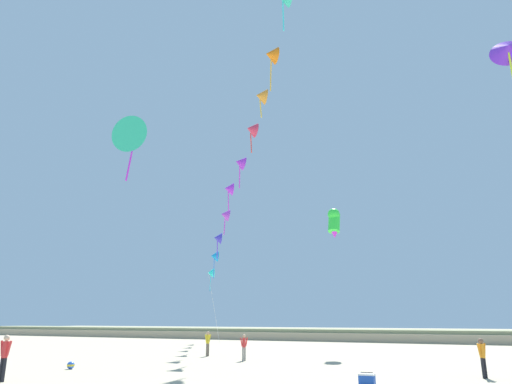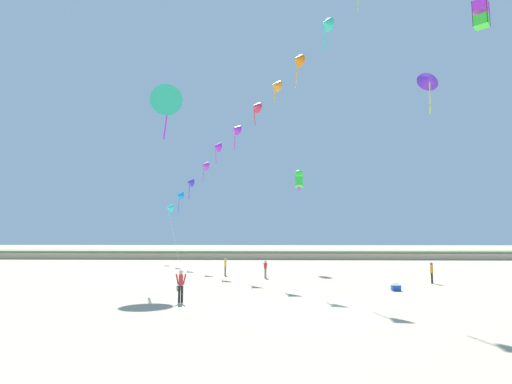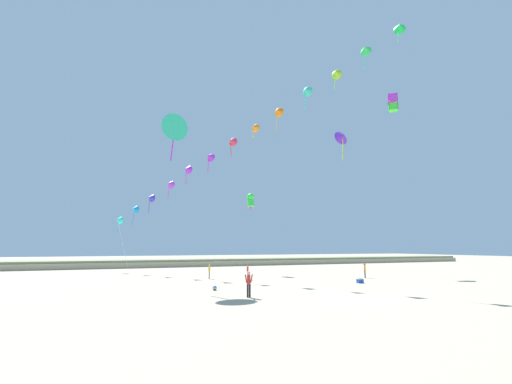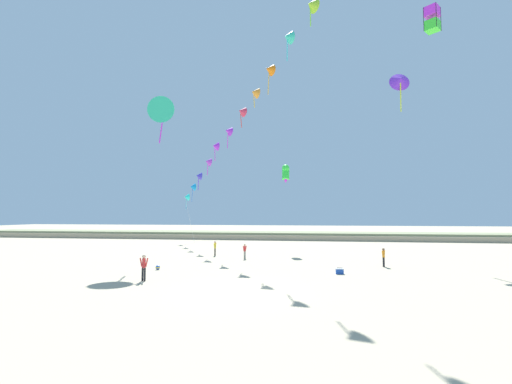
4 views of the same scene
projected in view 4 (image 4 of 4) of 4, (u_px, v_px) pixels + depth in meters
The scene contains 13 objects.
ground_plane at pixel (238, 292), 19.56m from camera, with size 240.00×240.00×0.00m, color tan.
dune_ridge at pixel (286, 235), 62.06m from camera, with size 120.00×8.40×1.24m.
person_near_left at pixel (245, 250), 34.21m from camera, with size 0.37×0.46×1.48m.
person_near_right at pixel (144, 266), 22.81m from camera, with size 0.61×0.24×1.75m.
person_mid_center at pixel (384, 256), 29.01m from camera, with size 0.38×0.49×1.57m.
person_far_left at pixel (215, 247), 36.78m from camera, with size 0.21×0.55×1.56m.
kite_banner_string at pixel (240, 114), 38.23m from camera, with size 24.94×32.19×24.67m.
large_kite_low_lead at pixel (432, 19), 27.96m from camera, with size 1.42×1.42×2.02m.
large_kite_mid_trail at pixel (400, 80), 37.81m from camera, with size 2.26×1.38×4.65m.
large_kite_high_solo at pixel (162, 110), 35.21m from camera, with size 2.89×1.56×4.81m.
large_kite_outer_drift at pixel (286, 173), 42.59m from camera, with size 0.93×1.29×2.31m.
beach_cooler at pixel (340, 271), 25.51m from camera, with size 0.58×0.41×0.46m.
beach_ball at pixel (158, 267), 27.47m from camera, with size 0.36×0.36×0.36m.
Camera 4 is at (4.06, -19.50, 4.43)m, focal length 24.00 mm.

